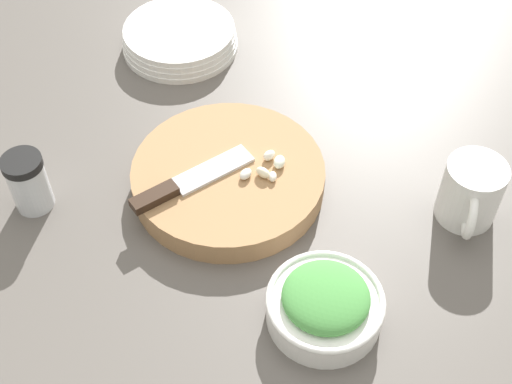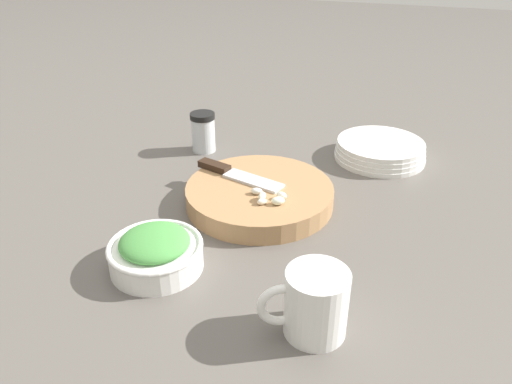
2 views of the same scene
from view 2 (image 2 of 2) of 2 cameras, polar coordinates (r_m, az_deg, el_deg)
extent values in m
plane|color=#56514C|center=(0.87, -2.78, -3.18)|extent=(5.00, 5.00, 0.00)
cylinder|color=#9E754C|center=(0.90, 0.40, -0.36)|extent=(0.27, 0.27, 0.04)
cube|color=black|center=(0.96, -4.77, 2.96)|extent=(0.04, 0.07, 0.01)
cube|color=silver|center=(0.91, -0.32, 1.32)|extent=(0.06, 0.12, 0.01)
ellipsoid|color=silver|center=(0.87, 0.07, 0.10)|extent=(0.02, 0.02, 0.01)
ellipsoid|color=white|center=(0.85, 2.93, -0.42)|extent=(0.02, 0.02, 0.01)
ellipsoid|color=silver|center=(0.84, 0.69, -1.11)|extent=(0.02, 0.02, 0.01)
ellipsoid|color=#F1E8C6|center=(0.85, 0.70, -0.52)|extent=(0.02, 0.01, 0.01)
ellipsoid|color=silver|center=(0.84, 2.53, -1.01)|extent=(0.02, 0.03, 0.01)
cylinder|color=silver|center=(0.76, -11.33, -7.25)|extent=(0.14, 0.14, 0.04)
torus|color=silver|center=(0.75, -11.47, -6.06)|extent=(0.14, 0.14, 0.01)
ellipsoid|color=#478E42|center=(0.75, -11.52, -5.63)|extent=(0.10, 0.10, 0.03)
cylinder|color=silver|center=(1.11, -6.04, 6.53)|extent=(0.05, 0.05, 0.08)
cylinder|color=black|center=(1.10, -6.16, 8.63)|extent=(0.05, 0.05, 0.01)
cylinder|color=silver|center=(0.63, 6.89, -12.49)|extent=(0.08, 0.08, 0.09)
torus|color=silver|center=(0.62, 2.91, -12.79)|extent=(0.04, 0.06, 0.06)
cylinder|color=silver|center=(1.11, 13.89, 3.97)|extent=(0.19, 0.19, 0.01)
cylinder|color=silver|center=(1.11, 13.95, 4.44)|extent=(0.19, 0.19, 0.01)
cylinder|color=silver|center=(1.11, 14.02, 4.91)|extent=(0.19, 0.19, 0.01)
cylinder|color=silver|center=(1.10, 14.08, 5.38)|extent=(0.18, 0.18, 0.01)
camera|label=1|loc=(0.84, -62.43, 36.95)|focal=50.00mm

